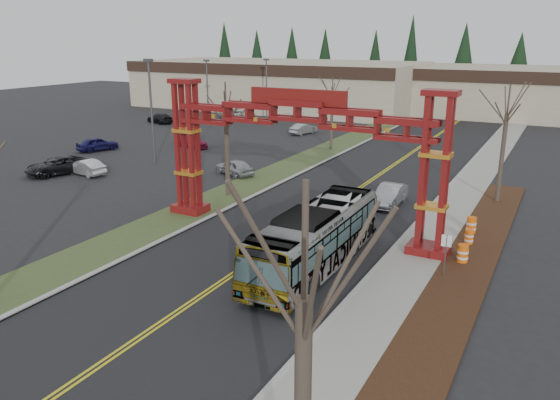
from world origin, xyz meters
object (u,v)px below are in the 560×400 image
Objects in this scene: light_pole_far at (266,85)px; street_sign at (446,247)px; parked_car_mid_a at (192,142)px; bare_tree_median_mid at (226,114)px; parked_car_far_c at (160,118)px; bare_tree_median_far at (332,97)px; silver_sedan at (390,195)px; parked_car_far_b at (238,114)px; retail_building_west at (279,84)px; light_pole_near at (151,104)px; gateway_arch at (297,135)px; barrel_south at (463,254)px; parked_car_near_c at (58,166)px; bare_tree_right_far at (507,115)px; bare_tree_right_near at (304,301)px; parked_car_far_a at (303,129)px; barrel_north at (471,226)px; barrel_mid at (469,238)px; parked_car_near_a at (235,167)px; parked_car_near_b at (85,167)px; retail_building_east at (544,93)px; parked_car_mid_b at (97,144)px; transit_bus at (315,238)px; light_pole_mid at (207,89)px.

street_sign is at bearing -51.08° from light_pole_far.
bare_tree_median_mid reaches higher than parked_car_mid_a.
parked_car_far_c is 0.61× the size of bare_tree_median_far.
parked_car_far_b reaches higher than silver_sedan.
light_pole_near is (10.02, -43.53, 1.76)m from retail_building_west.
gateway_arch reaches higher than barrel_south.
bare_tree_right_far reaches higher than parked_car_near_c.
bare_tree_right_near reaches higher than parked_car_near_c.
gateway_arch is at bearing 178.08° from barrel_south.
street_sign is at bearing -22.01° from bare_tree_median_mid.
parked_car_far_a is 36.29m from barrel_north.
parked_car_near_c is 2.47× the size of street_sign.
bare_tree_right_near reaches higher than barrel_mid.
bare_tree_right_near is (21.00, -30.21, 6.09)m from parked_car_near_a.
bare_tree_right_near is 8.39× the size of barrel_north.
parked_car_near_a reaches higher than barrel_mid.
parked_car_near_b is 1.04× the size of parked_car_far_a.
retail_building_east is at bearing 90.00° from bare_tree_right_near.
bare_tree_right_near is (6.64, -27.96, 6.06)m from silver_sedan.
parked_car_mid_b is 19.16m from parked_car_far_c.
parked_car_mid_b is (-18.21, 2.07, 0.03)m from parked_car_near_a.
parked_car_near_b is 3.72× the size of barrel_north.
barrel_north is (-0.20, 1.91, 0.08)m from barrel_mid.
transit_bus is at bearing -132.79° from barrel_mid.
barrel_north is (6.25, 8.88, -1.06)m from transit_bus.
light_pole_mid is at bearing 117.37° from parked_car_near_c.
light_pole_near is 21.79m from light_pole_mid.
retail_building_east is at bearing -107.54° from parked_car_mid_b.
bare_tree_right_near is at bearing -66.66° from transit_bus.
light_pole_far is at bearing -133.40° from parked_car_near_a.
gateway_arch is 4.14× the size of silver_sedan.
bare_tree_median_far is at bearing -129.68° from parked_car_mid_b.
transit_bus reaches higher than barrel_mid.
gateway_arch is 11.83m from barrel_north.
parked_car_far_c reaches higher than barrel_mid.
gateway_arch reaches higher than parked_car_far_b.
light_pole_near is (-29.98, -1.83, -0.72)m from bare_tree_right_far.
parked_car_mid_b is 0.47× the size of bare_tree_right_near.
parked_car_mid_a is at bearing 149.23° from barrel_south.
parked_car_far_a is at bearing 116.46° from transit_bus.
light_pole_far is (-15.97, 34.25, -1.14)m from bare_tree_median_mid.
gateway_arch is 3.44× the size of parked_car_far_b.
parked_car_near_b is 4.38× the size of barrel_mid.
bare_tree_median_far is 18.35m from light_pole_near.
light_pole_near reaches higher than gateway_arch.
barrel_north is (6.13, -3.49, -0.18)m from silver_sedan.
parked_car_mid_a is 9.54m from light_pole_near.
retail_building_west is at bearing -174.32° from parked_car_far_c.
parked_car_far_a is at bearing -38.42° from light_pole_far.
barrel_south is at bearing -19.83° from light_pole_near.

